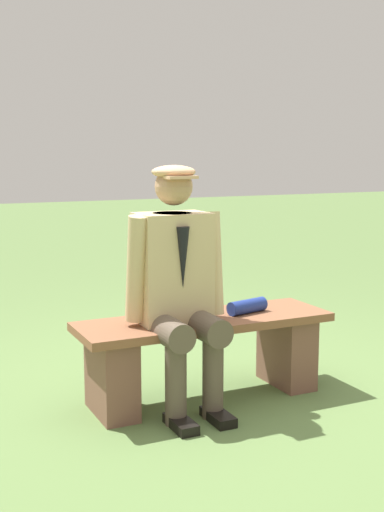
{
  "coord_description": "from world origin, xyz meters",
  "views": [
    {
      "loc": [
        1.62,
        3.25,
        1.37
      ],
      "look_at": [
        0.08,
        0.0,
        0.81
      ],
      "focal_mm": 47.35,
      "sensor_mm": 36.0,
      "label": 1
    }
  ],
  "objects": [
    {
      "name": "rolled_magazine",
      "position": [
        -0.27,
        0.01,
        0.5
      ],
      "size": [
        0.26,
        0.13,
        0.08
      ],
      "primitive_type": "cylinder",
      "rotation": [
        0.0,
        1.57,
        0.23
      ],
      "color": "navy",
      "rests_on": "bench"
    },
    {
      "name": "bench",
      "position": [
        0.0,
        0.0,
        0.29
      ],
      "size": [
        1.43,
        0.45,
        0.46
      ],
      "color": "brown",
      "rests_on": "ground"
    },
    {
      "name": "seated_man",
      "position": [
        0.19,
        0.06,
        0.7
      ],
      "size": [
        0.54,
        0.58,
        1.3
      ],
      "color": "tan",
      "rests_on": "ground"
    },
    {
      "name": "ground_plane",
      "position": [
        0.0,
        0.0,
        0.0
      ],
      "size": [
        30.0,
        30.0,
        0.0
      ],
      "primitive_type": "plane",
      "color": "#5B7940"
    }
  ]
}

